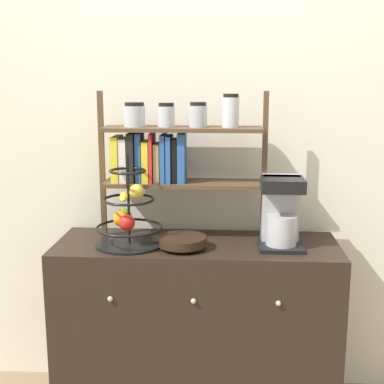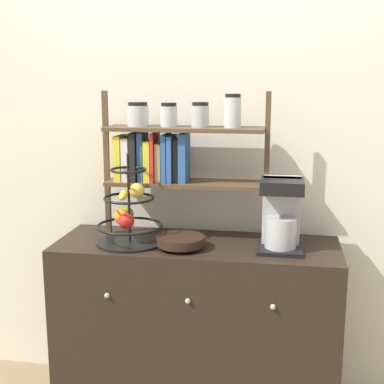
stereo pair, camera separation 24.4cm
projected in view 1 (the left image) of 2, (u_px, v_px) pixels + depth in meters
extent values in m
cube|color=silver|center=(200.00, 140.00, 2.67)|extent=(7.00, 0.05, 2.60)
cube|color=black|center=(197.00, 327.00, 2.58)|extent=(1.32, 0.47, 0.85)
sphere|color=#B2AD8C|center=(110.00, 299.00, 2.32)|extent=(0.02, 0.02, 0.02)
sphere|color=#B2AD8C|center=(193.00, 301.00, 2.30)|extent=(0.02, 0.02, 0.02)
sphere|color=#B2AD8C|center=(278.00, 303.00, 2.27)|extent=(0.02, 0.02, 0.02)
cube|color=black|center=(280.00, 245.00, 2.43)|extent=(0.20, 0.22, 0.02)
cube|color=#B7B7BC|center=(280.00, 208.00, 2.46)|extent=(0.17, 0.09, 0.30)
cylinder|color=#B7B7BC|center=(281.00, 230.00, 2.40)|extent=(0.14, 0.14, 0.14)
cube|color=black|center=(283.00, 184.00, 2.37)|extent=(0.19, 0.18, 0.06)
cylinder|color=black|center=(130.00, 244.00, 2.46)|extent=(0.31, 0.31, 0.01)
cylinder|color=black|center=(128.00, 199.00, 2.42)|extent=(0.01, 0.01, 0.41)
torus|color=black|center=(129.00, 227.00, 2.45)|extent=(0.31, 0.31, 0.01)
torus|color=black|center=(128.00, 199.00, 2.42)|extent=(0.24, 0.24, 0.01)
torus|color=black|center=(128.00, 171.00, 2.39)|extent=(0.17, 0.17, 0.01)
sphere|color=red|center=(127.00, 223.00, 2.39)|extent=(0.07, 0.07, 0.07)
sphere|color=#6BAD33|center=(124.00, 216.00, 2.51)|extent=(0.07, 0.07, 0.07)
sphere|color=orange|center=(121.00, 218.00, 2.46)|extent=(0.08, 0.08, 0.08)
ellipsoid|color=yellow|center=(124.00, 197.00, 2.37)|extent=(0.06, 0.15, 0.04)
sphere|color=gold|center=(137.00, 192.00, 2.42)|extent=(0.07, 0.07, 0.07)
cylinder|color=black|center=(182.00, 247.00, 2.41)|extent=(0.12, 0.12, 0.02)
cylinder|color=black|center=(182.00, 241.00, 2.41)|extent=(0.22, 0.22, 0.04)
cube|color=brown|center=(102.00, 165.00, 2.55)|extent=(0.02, 0.02, 0.70)
cube|color=brown|center=(264.00, 167.00, 2.50)|extent=(0.02, 0.02, 0.70)
cube|color=brown|center=(183.00, 183.00, 2.54)|extent=(0.74, 0.20, 0.02)
cube|color=brown|center=(182.00, 129.00, 2.49)|extent=(0.74, 0.20, 0.02)
cube|color=yellow|center=(117.00, 159.00, 2.53)|extent=(0.03, 0.16, 0.21)
cube|color=white|center=(125.00, 160.00, 2.53)|extent=(0.03, 0.15, 0.20)
cube|color=black|center=(133.00, 157.00, 2.53)|extent=(0.03, 0.16, 0.23)
cube|color=#2D599E|center=(140.00, 157.00, 2.53)|extent=(0.03, 0.13, 0.23)
cube|color=yellow|center=(147.00, 161.00, 2.53)|extent=(0.03, 0.15, 0.19)
cube|color=red|center=(152.00, 157.00, 2.52)|extent=(0.02, 0.16, 0.23)
cube|color=tan|center=(158.00, 162.00, 2.53)|extent=(0.03, 0.13, 0.18)
cube|color=#2D599E|center=(164.00, 158.00, 2.52)|extent=(0.02, 0.15, 0.22)
cube|color=#2D599E|center=(169.00, 159.00, 2.52)|extent=(0.02, 0.16, 0.22)
cube|color=black|center=(175.00, 160.00, 2.52)|extent=(0.02, 0.12, 0.20)
cube|color=#2D599E|center=(182.00, 157.00, 2.51)|extent=(0.03, 0.14, 0.23)
cylinder|color=silver|center=(135.00, 116.00, 2.49)|extent=(0.10, 0.10, 0.10)
cylinder|color=black|center=(134.00, 104.00, 2.48)|extent=(0.09, 0.09, 0.02)
cylinder|color=silver|center=(166.00, 117.00, 2.48)|extent=(0.08, 0.08, 0.09)
cylinder|color=black|center=(166.00, 105.00, 2.47)|extent=(0.07, 0.07, 0.02)
cylinder|color=#ADB2B7|center=(198.00, 116.00, 2.47)|extent=(0.08, 0.08, 0.10)
cylinder|color=black|center=(198.00, 104.00, 2.46)|extent=(0.08, 0.08, 0.02)
cylinder|color=silver|center=(231.00, 112.00, 2.46)|extent=(0.08, 0.08, 0.14)
cylinder|color=black|center=(231.00, 95.00, 2.44)|extent=(0.07, 0.07, 0.02)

